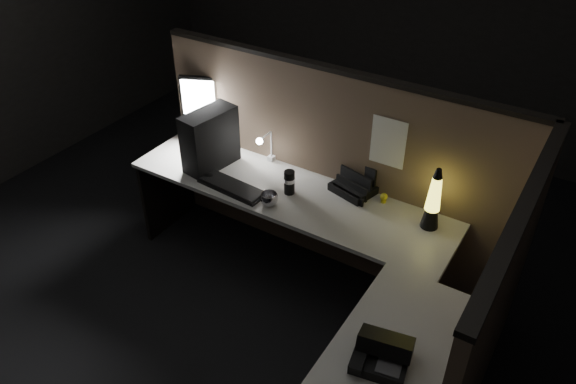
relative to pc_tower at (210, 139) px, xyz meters
The scene contains 17 objects.
floor 1.36m from the pc_tower, 37.04° to the right, with size 6.00×6.00×0.00m, color black.
room_shell 1.20m from the pc_tower, 37.04° to the right, with size 6.00×6.00×6.00m.
partition_back 0.88m from the pc_tower, 23.11° to the left, with size 2.66×0.06×1.50m, color brown.
partition_right 2.18m from the pc_tower, 13.14° to the right, with size 0.06×1.66×1.50m, color brown.
desk 1.09m from the pc_tower, 19.45° to the right, with size 2.60×1.60×0.73m.
pc_tower is the anchor object (origin of this frame).
monitor 0.40m from the pc_tower, 130.38° to the left, with size 0.38×0.20×0.51m.
keyboard 0.40m from the pc_tower, 28.87° to the right, with size 0.49×0.16×0.02m, color black.
mouse 0.26m from the pc_tower, 60.28° to the right, with size 0.10×0.07×0.04m, color black.
clip_lamp 0.39m from the pc_tower, 33.45° to the left, with size 0.05×0.20×0.25m.
organizer 1.06m from the pc_tower, 14.20° to the left, with size 0.32×0.29×0.20m.
lava_lamp 1.58m from the pc_tower, ahead, with size 0.11×0.11×0.42m.
travel_mug 0.67m from the pc_tower, ahead, with size 0.08×0.08×0.17m, color black.
steel_mug 0.66m from the pc_tower, 16.85° to the right, with size 0.11×0.11×0.09m, color #B4B4BB.
figurine 1.27m from the pc_tower, 10.79° to the left, with size 0.05×0.05×0.05m, color yellow.
pinned_paper 1.24m from the pc_tower, 14.16° to the left, with size 0.23×0.00×0.33m, color white.
desk_phone 1.98m from the pc_tower, 28.38° to the right, with size 0.29×0.29×0.15m.
Camera 1 is at (1.48, -2.02, 2.90)m, focal length 35.00 mm.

